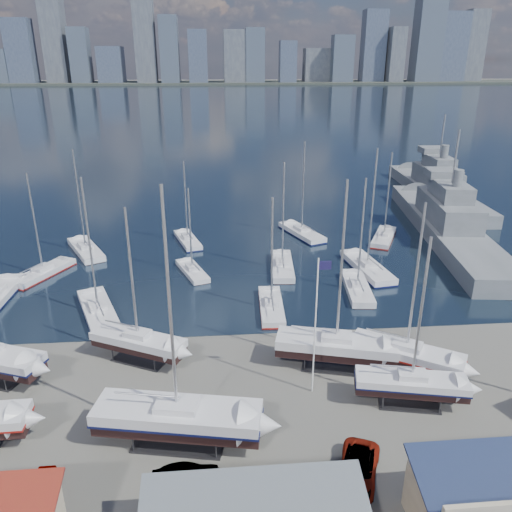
{
  "coord_description": "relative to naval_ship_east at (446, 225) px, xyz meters",
  "views": [
    {
      "loc": [
        -1.67,
        -44.24,
        26.12
      ],
      "look_at": [
        2.8,
        8.0,
        5.41
      ],
      "focal_mm": 35.0,
      "sensor_mm": 36.0,
      "label": 1
    }
  ],
  "objects": [
    {
      "name": "sailboat_cradle_3",
      "position": [
        -39.45,
        -42.98,
        0.58
      ],
      "size": [
        12.51,
        5.68,
        19.26
      ],
      "rotation": [
        0.0,
        0.0,
        -0.2
      ],
      "color": "#2D2D33",
      "rests_on": "ground"
    },
    {
      "name": "flagpole",
      "position": [
        -28.53,
        -37.83,
        5.32
      ],
      "size": [
        1.07,
        0.12,
        12.12
      ],
      "color": "white",
      "rests_on": "ground"
    },
    {
      "name": "sailboat_moored_6",
      "position": [
        -30.38,
        -22.9,
        -1.36
      ],
      "size": [
        2.96,
        9.16,
        13.53
      ],
      "rotation": [
        0.0,
        0.0,
        1.52
      ],
      "color": "black",
      "rests_on": "water"
    },
    {
      "name": "sailboat_cradle_6",
      "position": [
        -20.02,
        -36.13,
        0.4
      ],
      "size": [
        9.69,
        7.62,
        15.82
      ],
      "rotation": [
        0.0,
        0.0,
        -0.58
      ],
      "color": "#2D2D33",
      "rests_on": "ground"
    },
    {
      "name": "sailboat_moored_7",
      "position": [
        -27.64,
        -11.57,
        -1.34
      ],
      "size": [
        3.59,
        10.12,
        14.98
      ],
      "rotation": [
        0.0,
        0.0,
        1.49
      ],
      "color": "black",
      "rests_on": "water"
    },
    {
      "name": "sailboat_cradle_5",
      "position": [
        -21.12,
        -40.19,
        0.33
      ],
      "size": [
        9.18,
        4.3,
        14.44
      ],
      "rotation": [
        0.0,
        0.0,
        -0.21
      ],
      "color": "#2D2D33",
      "rests_on": "ground"
    },
    {
      "name": "naval_ship_west",
      "position": [
        8.28,
        23.09,
        0.0
      ],
      "size": [
        8.77,
        42.38,
        17.79
      ],
      "rotation": [
        0.0,
        0.0,
        1.52
      ],
      "color": "slate",
      "rests_on": "water"
    },
    {
      "name": "sailboat_cradle_4",
      "position": [
        -25.86,
        -34.44,
        0.48
      ],
      "size": [
        11.1,
        5.7,
        17.35
      ],
      "rotation": [
        0.0,
        0.0,
        -0.27
      ],
      "color": "#2D2D33",
      "rests_on": "ground"
    },
    {
      "name": "car_d",
      "position": [
        -20.82,
        -49.97,
        -0.99
      ],
      "size": [
        2.45,
        4.87,
        1.36
      ],
      "primitive_type": "imported",
      "rotation": [
        0.0,
        0.0,
        -0.12
      ],
      "color": "gray",
      "rests_on": "ground"
    },
    {
      "name": "sailboat_moored_4",
      "position": [
        -39.53,
        -12.0,
        -1.34
      ],
      "size": [
        4.82,
        8.19,
        11.95
      ],
      "rotation": [
        0.0,
        0.0,
        1.92
      ],
      "color": "black",
      "rests_on": "water"
    },
    {
      "name": "skyline",
      "position": [
        -42.49,
        525.69,
        37.43
      ],
      "size": [
        639.14,
        43.8,
        107.69
      ],
      "color": "#475166",
      "rests_on": "far_shore"
    },
    {
      "name": "ground",
      "position": [
        -34.66,
        -38.07,
        -1.66
      ],
      "size": [
        1400.0,
        1400.0,
        0.0
      ],
      "primitive_type": "plane",
      "color": "#605E59",
      "rests_on": "ground"
    },
    {
      "name": "sailboat_cradle_2",
      "position": [
        -43.72,
        -31.92,
        0.35
      ],
      "size": [
        9.19,
        6.28,
        14.8
      ],
      "rotation": [
        0.0,
        0.0,
        -0.46
      ],
      "color": "#2D2D33",
      "rests_on": "ground"
    },
    {
      "name": "sailboat_moored_5",
      "position": [
        -40.62,
        -0.06,
        -1.36
      ],
      "size": [
        4.79,
        9.09,
        13.09
      ],
      "rotation": [
        0.0,
        0.0,
        1.85
      ],
      "color": "black",
      "rests_on": "water"
    },
    {
      "name": "sailboat_moored_9",
      "position": [
        -19.51,
        -19.06,
        -1.34
      ],
      "size": [
        3.7,
        9.86,
        14.54
      ],
      "rotation": [
        0.0,
        0.0,
        1.46
      ],
      "color": "black",
      "rests_on": "water"
    },
    {
      "name": "sailboat_moored_11",
      "position": [
        -10.36,
        -1.37,
        -1.36
      ],
      "size": [
        6.61,
        9.69,
        14.2
      ],
      "rotation": [
        0.0,
        0.0,
        1.11
      ],
      "color": "black",
      "rests_on": "water"
    },
    {
      "name": "sailboat_moored_8",
      "position": [
        -22.68,
        1.94,
        -1.36
      ],
      "size": [
        6.41,
        10.71,
        15.48
      ],
      "rotation": [
        0.0,
        0.0,
        1.94
      ],
      "color": "black",
      "rests_on": "water"
    },
    {
      "name": "naval_ship_east",
      "position": [
        0.0,
        0.0,
        0.0
      ],
      "size": [
        13.53,
        46.66,
        18.15
      ],
      "rotation": [
        0.0,
        0.0,
        1.44
      ],
      "color": "slate",
      "rests_on": "water"
    },
    {
      "name": "far_shore",
      "position": [
        -34.66,
        531.93,
        -0.56
      ],
      "size": [
        1400.0,
        80.0,
        2.2
      ],
      "primitive_type": "cube",
      "color": "#2D332D",
      "rests_on": "ground"
    },
    {
      "name": "sailboat_moored_1",
      "position": [
        -58.73,
        -10.99,
        -1.36
      ],
      "size": [
        6.65,
        9.56,
        14.05
      ],
      "rotation": [
        0.0,
        0.0,
        1.09
      ],
      "color": "black",
      "rests_on": "water"
    },
    {
      "name": "sailboat_moored_10",
      "position": [
        -16.49,
        -13.01,
        -1.35
      ],
      "size": [
        4.75,
        11.65,
        16.91
      ],
      "rotation": [
        0.0,
        0.0,
        1.71
      ],
      "color": "black",
      "rests_on": "water"
    },
    {
      "name": "sailboat_moored_2",
      "position": [
        -55.13,
        -3.05,
        -1.34
      ],
      "size": [
        7.27,
        10.52,
        15.6
      ],
      "rotation": [
        0.0,
        0.0,
        2.04
      ],
      "color": "black",
      "rests_on": "water"
    },
    {
      "name": "car_a",
      "position": [
        -47.97,
        -47.53,
        -0.97
      ],
      "size": [
        1.64,
        4.07,
        1.39
      ],
      "primitive_type": "imported",
      "rotation": [
        0.0,
        0.0,
        -0.0
      ],
      "color": "gray",
      "rests_on": "ground"
    },
    {
      "name": "car_b",
      "position": [
        -38.72,
        -47.18,
        -0.93
      ],
      "size": [
        4.57,
        1.9,
        1.47
      ],
      "primitive_type": "imported",
      "rotation": [
        0.0,
        0.0,
        1.65
      ],
      "color": "gray",
      "rests_on": "ground"
    },
    {
      "name": "water",
      "position": [
        -34.66,
        271.93,
        -1.81
      ],
      "size": [
        1400.0,
        600.0,
        0.4
      ],
      "primitive_type": "cube",
      "color": "#172235",
      "rests_on": "ground"
    },
    {
      "name": "car_c",
      "position": [
        -27.39,
        -47.37,
        -0.91
      ],
      "size": [
        4.41,
        5.96,
        1.5
      ],
      "primitive_type": "imported",
      "rotation": [
        0.0,
        0.0,
        -0.4
      ],
      "color": "gray",
      "rests_on": "ground"
    },
    {
      "name": "sailboat_moored_3",
      "position": [
        -49.4,
        -22.53,
        -1.36
      ],
      "size": [
        6.69,
        11.09,
        16.05
      ],
      "rotation": [
        0.0,
        0.0,
        1.94
      ],
      "color": "black",
      "rests_on": "water"
    }
  ]
}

